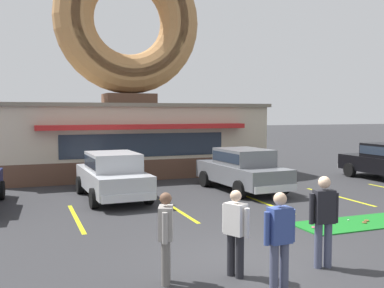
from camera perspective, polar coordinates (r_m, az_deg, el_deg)
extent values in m
plane|color=#2D2D30|center=(9.36, 8.08, -14.50)|extent=(160.00, 160.00, 0.00)
cube|color=brown|center=(22.46, -7.93, -2.40)|extent=(12.00, 6.00, 0.90)
cube|color=beige|center=(22.33, -7.97, 1.68)|extent=(12.00, 6.00, 2.30)
cube|color=slate|center=(22.32, -8.00, 4.84)|extent=(12.30, 6.30, 0.16)
cube|color=#B21E1E|center=(19.12, -5.77, 2.20)|extent=(9.00, 0.60, 0.20)
cube|color=#232D3D|center=(19.44, -5.97, -0.14)|extent=(7.20, 0.03, 1.00)
cube|color=brown|center=(22.32, -8.01, 5.68)|extent=(2.40, 1.80, 0.50)
torus|color=#B27F4C|center=(22.75, -8.11, 15.29)|extent=(7.10, 1.90, 7.10)
torus|color=#9E6B42|center=(22.34, -7.86, 15.50)|extent=(6.25, 1.05, 6.24)
cube|color=#197523|center=(13.03, 20.82, -9.32)|extent=(3.79, 1.37, 0.03)
torus|color=brown|center=(13.16, 21.31, -9.05)|extent=(0.13, 0.13, 0.04)
torus|color=#E5C666|center=(12.90, 17.00, -9.21)|extent=(0.13, 0.13, 0.04)
torus|color=#D8667F|center=(12.00, 15.23, -10.17)|extent=(0.13, 0.13, 0.04)
torus|color=brown|center=(12.93, 21.06, -9.28)|extent=(0.13, 0.13, 0.04)
sphere|color=white|center=(13.05, 19.24, -9.10)|extent=(0.04, 0.04, 0.04)
cube|color=silver|center=(23.04, 19.69, -2.52)|extent=(1.67, 0.10, 0.24)
cylinder|color=black|center=(21.83, 19.40, -3.13)|extent=(0.22, 0.64, 0.64)
cylinder|color=black|center=(23.00, 22.76, -2.86)|extent=(0.22, 0.64, 0.64)
cylinder|color=black|center=(16.61, -23.11, -5.44)|extent=(0.26, 0.65, 0.64)
cube|color=#B2B5BA|center=(15.68, -10.10, -4.46)|extent=(1.91, 4.46, 0.68)
cube|color=#B2B5BA|center=(15.46, -10.01, -2.20)|extent=(1.63, 2.15, 0.60)
cube|color=#232D3D|center=(15.45, -10.01, -2.12)|extent=(1.65, 2.07, 0.36)
cube|color=silver|center=(17.88, -11.68, -4.21)|extent=(1.67, 0.16, 0.24)
cube|color=silver|center=(13.59, -8.00, -6.79)|extent=(1.67, 0.16, 0.24)
cylinder|color=black|center=(16.90, -14.04, -5.07)|extent=(0.24, 0.65, 0.64)
cylinder|color=black|center=(17.25, -8.23, -4.81)|extent=(0.24, 0.65, 0.64)
cylinder|color=black|center=(14.25, -12.34, -6.75)|extent=(0.24, 0.65, 0.64)
cylinder|color=black|center=(14.66, -5.52, -6.36)|extent=(0.24, 0.65, 0.64)
cube|color=slate|center=(17.08, 6.32, -3.72)|extent=(2.02, 4.50, 0.68)
cube|color=slate|center=(16.88, 6.59, -1.63)|extent=(1.68, 2.19, 0.60)
cube|color=#232D3D|center=(16.88, 6.59, -1.57)|extent=(1.70, 2.11, 0.36)
cube|color=silver|center=(19.05, 2.89, -3.62)|extent=(1.67, 0.20, 0.24)
cube|color=silver|center=(15.26, 10.59, -5.62)|extent=(1.67, 0.20, 0.24)
cylinder|color=black|center=(17.91, 1.65, -4.44)|extent=(0.26, 0.65, 0.64)
cylinder|color=black|center=(18.74, 6.51, -4.08)|extent=(0.26, 0.65, 0.64)
cylinder|color=black|center=(15.53, 6.06, -5.78)|extent=(0.26, 0.65, 0.64)
cylinder|color=black|center=(16.48, 11.38, -5.26)|extent=(0.26, 0.65, 0.64)
cylinder|color=#474C66|center=(7.90, 11.63, -14.97)|extent=(0.15, 0.15, 0.82)
cylinder|color=#474C66|center=(7.79, 10.38, -15.23)|extent=(0.15, 0.15, 0.82)
cube|color=#33478C|center=(7.64, 11.08, -10.09)|extent=(0.39, 0.26, 0.60)
cylinder|color=#33478C|center=(7.79, 12.61, -10.06)|extent=(0.10, 0.10, 0.55)
cylinder|color=#33478C|center=(7.51, 9.49, -10.55)|extent=(0.10, 0.10, 0.55)
sphere|color=beige|center=(7.55, 11.13, -6.86)|extent=(0.22, 0.22, 0.22)
cylinder|color=#232328|center=(8.32, 6.09, -14.05)|extent=(0.15, 0.15, 0.78)
cylinder|color=#232328|center=(8.44, 4.98, -13.78)|extent=(0.15, 0.15, 0.78)
cube|color=silver|center=(8.20, 5.56, -9.45)|extent=(0.38, 0.45, 0.57)
cylinder|color=silver|center=(8.06, 6.97, -9.91)|extent=(0.10, 0.10, 0.52)
cylinder|color=silver|center=(8.36, 4.20, -9.38)|extent=(0.10, 0.10, 0.52)
sphere|color=beige|center=(8.11, 5.58, -6.58)|extent=(0.21, 0.21, 0.21)
cylinder|color=#474C66|center=(9.18, 16.88, -12.17)|extent=(0.15, 0.15, 0.87)
cylinder|color=#474C66|center=(9.09, 15.74, -12.31)|extent=(0.15, 0.15, 0.87)
cube|color=black|center=(8.95, 16.41, -7.63)|extent=(0.41, 0.30, 0.63)
cylinder|color=black|center=(9.08, 17.81, -7.70)|extent=(0.10, 0.10, 0.58)
cylinder|color=black|center=(8.85, 14.96, -7.95)|extent=(0.10, 0.10, 0.58)
sphere|color=beige|center=(8.87, 16.47, -4.69)|extent=(0.23, 0.23, 0.23)
cylinder|color=slate|center=(7.95, -3.38, -14.89)|extent=(0.15, 0.15, 0.78)
cylinder|color=slate|center=(8.14, -3.29, -14.43)|extent=(0.15, 0.15, 0.78)
cube|color=gray|center=(7.85, -3.35, -9.95)|extent=(0.36, 0.44, 0.57)
cylinder|color=gray|center=(7.62, -3.47, -10.62)|extent=(0.10, 0.10, 0.53)
cylinder|color=gray|center=(8.10, -3.25, -9.72)|extent=(0.10, 0.10, 0.53)
sphere|color=brown|center=(7.76, -3.37, -6.93)|extent=(0.21, 0.21, 0.21)
cylinder|color=#51565B|center=(22.05, 8.75, -2.47)|extent=(0.56, 0.56, 0.95)
torus|color=#303437|center=(22.00, 8.76, -1.24)|extent=(0.57, 0.57, 0.05)
cube|color=yellow|center=(13.17, -14.51, -9.09)|extent=(0.12, 3.60, 0.01)
cube|color=yellow|center=(13.81, -1.90, -8.35)|extent=(0.12, 3.60, 0.01)
cube|color=yellow|center=(15.03, 9.07, -7.37)|extent=(0.12, 3.60, 0.01)
cube|color=yellow|center=(16.70, 18.09, -6.36)|extent=(0.12, 3.60, 0.01)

